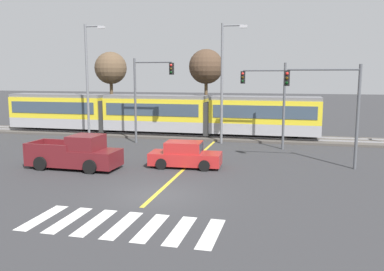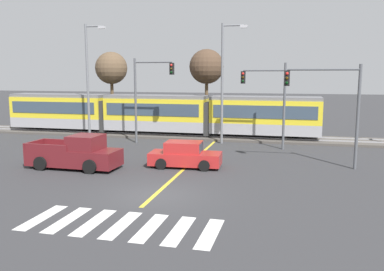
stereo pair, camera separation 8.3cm
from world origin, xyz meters
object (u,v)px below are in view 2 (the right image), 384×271
at_px(light_rail_tram, 156,113).
at_px(bare_tree_far_west, 111,69).
at_px(traffic_light_mid_right, 332,98).
at_px(traffic_light_far_left, 147,88).
at_px(street_lamp_west, 89,76).
at_px(traffic_light_far_right, 270,94).
at_px(sedan_crossing, 185,155).
at_px(pickup_truck, 76,154).
at_px(bare_tree_west, 207,67).
at_px(street_lamp_centre, 224,77).

bearing_deg(light_rail_tram, bare_tree_far_west, 145.09).
height_order(traffic_light_mid_right, traffic_light_far_left, traffic_light_far_left).
xyz_separation_m(traffic_light_far_left, street_lamp_west, (-5.47, 0.99, 0.90)).
relative_size(light_rail_tram, traffic_light_far_right, 4.48).
relative_size(traffic_light_mid_right, street_lamp_west, 0.63).
height_order(sedan_crossing, pickup_truck, pickup_truck).
distance_m(traffic_light_far_left, bare_tree_far_west, 10.83).
bearing_deg(traffic_light_mid_right, light_rail_tram, 145.15).
height_order(sedan_crossing, street_lamp_west, street_lamp_west).
distance_m(light_rail_tram, bare_tree_west, 7.24).
xyz_separation_m(light_rail_tram, pickup_truck, (-0.56, -13.15, -1.20)).
height_order(pickup_truck, traffic_light_mid_right, traffic_light_mid_right).
bearing_deg(traffic_light_far_right, street_lamp_west, 175.64).
xyz_separation_m(street_lamp_centre, bare_tree_far_west, (-12.62, 6.98, 0.79)).
distance_m(sedan_crossing, traffic_light_far_right, 9.14).
distance_m(sedan_crossing, bare_tree_far_west, 20.25).
height_order(light_rail_tram, traffic_light_mid_right, traffic_light_mid_right).
relative_size(street_lamp_centre, bare_tree_west, 1.19).
relative_size(sedan_crossing, traffic_light_far_right, 0.68).
relative_size(traffic_light_far_right, bare_tree_far_west, 0.82).
xyz_separation_m(pickup_truck, traffic_light_mid_right, (14.35, 3.55, 3.22)).
distance_m(traffic_light_mid_right, street_lamp_west, 19.81).
height_order(light_rail_tram, bare_tree_far_west, bare_tree_far_west).
relative_size(light_rail_tram, traffic_light_far_left, 4.21).
bearing_deg(bare_tree_far_west, street_lamp_west, -79.80).
bearing_deg(traffic_light_far_left, sedan_crossing, -56.25).
bearing_deg(sedan_crossing, traffic_light_mid_right, 12.00).
bearing_deg(light_rail_tram, traffic_light_far_left, -81.14).
bearing_deg(sedan_crossing, bare_tree_far_west, 126.77).
xyz_separation_m(traffic_light_far_right, bare_tree_west, (-6.49, 8.98, 2.07)).
height_order(bare_tree_far_west, bare_tree_west, bare_tree_west).
bearing_deg(bare_tree_far_west, traffic_light_far_right, -27.52).
bearing_deg(traffic_light_far_right, street_lamp_centre, 157.88).
height_order(traffic_light_far_left, bare_tree_west, bare_tree_west).
distance_m(traffic_light_far_left, street_lamp_west, 5.63).
relative_size(traffic_light_far_left, street_lamp_centre, 0.72).
bearing_deg(light_rail_tram, traffic_light_far_right, -22.42).
relative_size(sedan_crossing, bare_tree_far_west, 0.56).
distance_m(light_rail_tram, traffic_light_far_left, 4.67).
relative_size(street_lamp_centre, bare_tree_far_west, 1.21).
height_order(light_rail_tram, traffic_light_far_right, traffic_light_far_right).
xyz_separation_m(traffic_light_mid_right, traffic_light_far_left, (-13.17, 5.61, 0.32)).
height_order(traffic_light_mid_right, street_lamp_centre, street_lamp_centre).
bearing_deg(sedan_crossing, street_lamp_west, 141.18).
bearing_deg(street_lamp_centre, light_rail_tram, 157.42).
distance_m(light_rail_tram, street_lamp_centre, 7.67).
xyz_separation_m(sedan_crossing, traffic_light_mid_right, (8.25, 1.75, 3.37)).
bearing_deg(sedan_crossing, pickup_truck, -163.63).
distance_m(street_lamp_centre, bare_tree_far_west, 14.44).
xyz_separation_m(pickup_truck, bare_tree_west, (4.10, 17.99, 5.27)).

